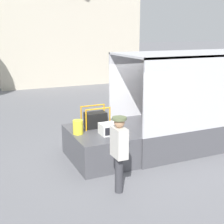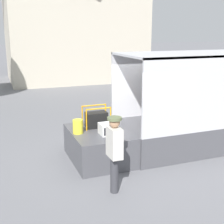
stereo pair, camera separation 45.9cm
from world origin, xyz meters
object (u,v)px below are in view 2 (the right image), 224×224
(portable_generator, at_px, (97,119))
(orange_bucket, at_px, (78,127))
(microwave, at_px, (108,129))
(worker_person, at_px, (114,147))

(portable_generator, relative_size, orange_bucket, 1.97)
(microwave, height_order, worker_person, worker_person)
(microwave, relative_size, portable_generator, 0.61)
(microwave, distance_m, orange_bucket, 0.81)
(portable_generator, bearing_deg, orange_bucket, -151.29)
(worker_person, bearing_deg, microwave, 74.76)
(microwave, bearing_deg, worker_person, -105.24)
(portable_generator, height_order, worker_person, worker_person)
(orange_bucket, height_order, worker_person, worker_person)
(orange_bucket, bearing_deg, microwave, -25.89)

